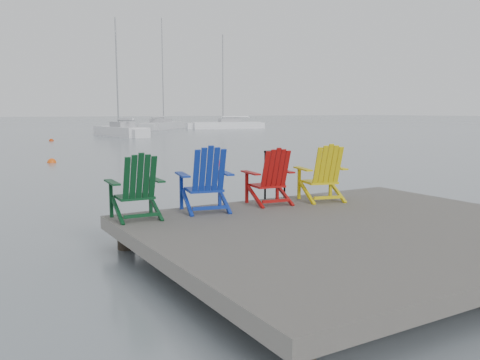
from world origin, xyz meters
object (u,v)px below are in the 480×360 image
chair_red (270,176)px  buoy_c (128,136)px  handrail (275,169)px  sailboat_far (227,126)px  chair_blue (206,179)px  chair_green (137,186)px  sailboat_near (121,132)px  buoy_d (51,141)px  sailboat_mid (162,126)px  chair_yellow (323,173)px  buoy_b (52,163)px  buoy_a (220,165)px

chair_red → buoy_c: 35.80m
handrail → sailboat_far: (24.88, 46.53, -0.69)m
chair_blue → buoy_c: bearing=85.6°
chair_red → sailboat_far: (25.30, 47.01, -0.64)m
chair_green → sailboat_far: sailboat_far is taller
sailboat_near → buoy_d: sailboat_near is taller
sailboat_mid → sailboat_far: 7.76m
chair_yellow → buoy_c: 35.76m
sailboat_mid → sailboat_far: sailboat_mid is taller
chair_red → sailboat_far: 53.39m
buoy_b → buoy_c: (9.82, 19.99, 0.00)m
chair_green → buoy_b: size_ratio=2.72×
chair_red → sailboat_mid: (18.26, 50.26, -0.64)m
sailboat_mid → chair_red: bearing=-68.9°
chair_blue → buoy_d: chair_blue is taller
sailboat_near → buoy_b: bearing=-121.6°
chair_green → chair_yellow: bearing=0.3°
chair_yellow → sailboat_far: sailboat_far is taller
sailboat_near → sailboat_mid: 18.00m
chair_green → chair_blue: 1.16m
sailboat_near → buoy_a: 25.20m
chair_green → buoy_c: size_ratio=2.97×
chair_red → buoy_b: (-0.97, 14.69, -0.99)m
buoy_c → buoy_d: bearing=-150.2°
buoy_a → buoy_b: (-5.52, 4.39, 0.00)m
chair_blue → buoy_a: 11.87m
chair_blue → buoy_a: bearing=72.5°
chair_green → sailboat_mid: 54.35m
handrail → sailboat_mid: bearing=70.3°
sailboat_far → sailboat_near: bearing=139.0°
sailboat_far → buoy_b: (-26.27, -32.32, -0.36)m
handrail → sailboat_far: bearing=61.9°
sailboat_near → buoy_c: bearing=-56.3°
buoy_b → chair_yellow: bearing=-82.4°
chair_yellow → buoy_a: (3.55, 10.49, -1.01)m
chair_green → buoy_b: 14.80m
buoy_b → buoy_c: size_ratio=1.09×
chair_yellow → chair_blue: bearing=-170.4°
chair_green → buoy_d: chair_green is taller
buoy_b → buoy_c: buoy_b is taller
chair_green → buoy_d: size_ratio=2.93×
buoy_a → buoy_b: size_ratio=1.04×
buoy_d → chair_red: bearing=-93.6°
buoy_c → buoy_d: buoy_d is taller
sailboat_near → chair_green: bearing=-114.2°
chair_yellow → buoy_a: bearing=85.7°
sailboat_near → sailboat_far: size_ratio=0.89×
handrail → chair_red: bearing=-131.6°
sailboat_mid → buoy_b: 40.43m
buoy_a → chair_yellow: bearing=-108.7°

